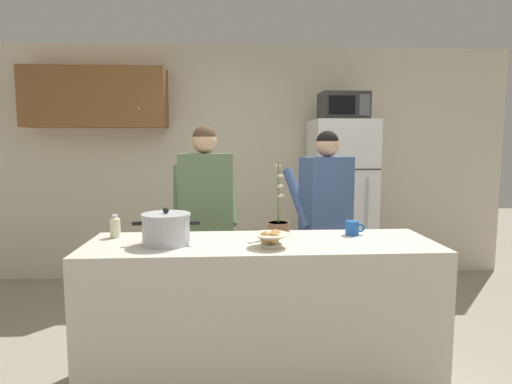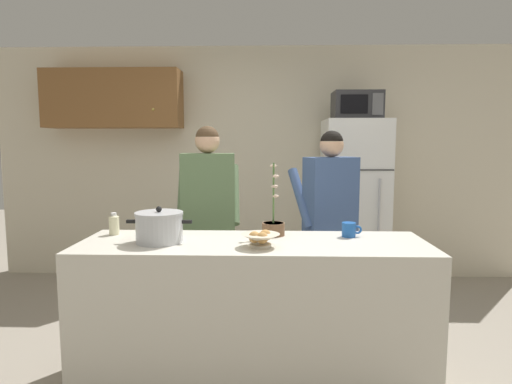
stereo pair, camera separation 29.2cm
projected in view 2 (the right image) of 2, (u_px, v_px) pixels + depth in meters
ground_plane at (253, 380)px, 2.79m from camera, size 14.00×14.00×0.00m
back_wall_unit at (241, 155)px, 4.89m from camera, size 6.00×0.48×2.60m
kitchen_island at (253, 312)px, 2.74m from camera, size 2.17×0.68×0.92m
refrigerator at (354, 205)px, 4.49m from camera, size 0.64×0.68×1.77m
microwave at (357, 106)px, 4.36m from camera, size 0.48×0.37×0.28m
person_near_pot at (208, 204)px, 3.44m from camera, size 0.54×0.45×1.67m
person_by_sink at (330, 207)px, 3.47m from camera, size 0.60×0.56×1.63m
cooking_pot at (159, 227)px, 2.66m from camera, size 0.41×0.30×0.23m
coffee_mug at (349, 230)px, 2.82m from camera, size 0.13×0.09×0.10m
bread_bowl at (260, 239)px, 2.53m from camera, size 0.23×0.23×0.10m
bottle_near_edge at (114, 224)px, 2.88m from camera, size 0.07×0.07×0.15m
potted_orchid at (273, 226)px, 2.86m from camera, size 0.15×0.15×0.48m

